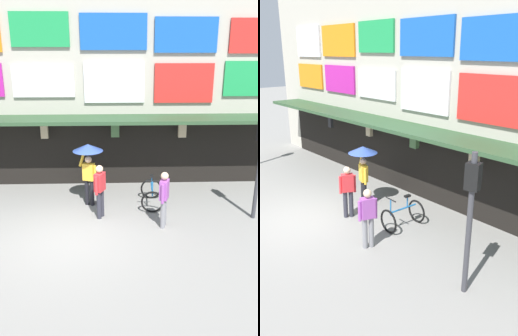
{
  "view_description": "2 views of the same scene",
  "coord_description": "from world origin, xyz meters",
  "views": [
    {
      "loc": [
        1.3,
        -8.83,
        5.0
      ],
      "look_at": [
        1.7,
        2.46,
        1.12
      ],
      "focal_mm": 38.11,
      "sensor_mm": 36.0,
      "label": 1
    },
    {
      "loc": [
        9.2,
        -4.64,
        5.07
      ],
      "look_at": [
        1.71,
        1.99,
        1.68
      ],
      "focal_mm": 37.41,
      "sensor_mm": 36.0,
      "label": 2
    }
  ],
  "objects": [
    {
      "name": "ground_plane",
      "position": [
        0.0,
        0.0,
        0.0
      ],
      "size": [
        80.0,
        80.0,
        0.0
      ],
      "primitive_type": "plane",
      "color": "gray"
    },
    {
      "name": "shopfront",
      "position": [
        0.0,
        4.57,
        3.96
      ],
      "size": [
        18.0,
        2.6,
        8.0
      ],
      "color": "#B2AD9E",
      "rests_on": "ground"
    },
    {
      "name": "traffic_light_far",
      "position": [
        5.45,
        0.9,
        2.14
      ],
      "size": [
        0.33,
        0.35,
        3.2
      ],
      "color": "#38383D",
      "rests_on": "ground"
    },
    {
      "name": "bicycle_parked",
      "position": [
        2.42,
        1.91,
        0.39
      ],
      "size": [
        0.78,
        1.2,
        1.05
      ],
      "color": "black",
      "rests_on": "ground"
    },
    {
      "name": "pedestrian_with_umbrella",
      "position": [
        0.38,
        2.02,
        1.64
      ],
      "size": [
        0.96,
        0.96,
        2.08
      ],
      "color": "black",
      "rests_on": "ground"
    },
    {
      "name": "pedestrian_in_black",
      "position": [
        0.78,
        1.09,
        0.95
      ],
      "size": [
        0.35,
        0.49,
        1.68
      ],
      "color": "#2D2D38",
      "rests_on": "ground"
    },
    {
      "name": "pedestrian_in_white",
      "position": [
        2.62,
        0.44,
        0.95
      ],
      "size": [
        0.32,
        0.51,
        1.68
      ],
      "color": "gray",
      "rests_on": "ground"
    }
  ]
}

